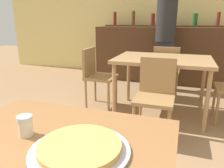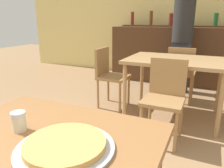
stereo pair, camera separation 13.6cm
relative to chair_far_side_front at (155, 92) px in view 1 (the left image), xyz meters
The scene contains 11 objects.
wall_back 2.97m from the chair_far_side_front, 94.57° to the left, with size 8.00×0.05×2.80m.
dining_table_near 1.55m from the chair_far_side_front, 98.43° to the right, with size 0.98×0.73×0.75m.
dining_table_far 0.63m from the chair_far_side_front, 90.00° to the left, with size 1.19×0.84×0.77m.
bar_counter 2.33m from the chair_far_side_front, 95.57° to the left, with size 2.60×0.56×1.09m.
bar_back_shelf 2.55m from the chair_far_side_front, 95.31° to the left, with size 2.39×0.24×0.31m.
chair_far_side_front is the anchor object (origin of this frame).
chair_far_side_back 1.19m from the chair_far_side_front, 90.00° to the left, with size 0.40×0.40×0.85m.
chair_far_side_left 1.10m from the chair_far_side_front, 147.10° to the left, with size 0.40×0.40×0.85m.
pizza_tray 1.58m from the chair_far_side_front, 93.22° to the right, with size 0.39×0.39×0.04m.
cheese_shaker 1.59m from the chair_far_side_front, 103.62° to the right, with size 0.07×0.07×0.09m.
person_standing 1.81m from the chair_far_side_front, 93.06° to the left, with size 0.34×0.34×1.82m.
Camera 1 is at (0.49, -0.69, 1.23)m, focal length 35.00 mm.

